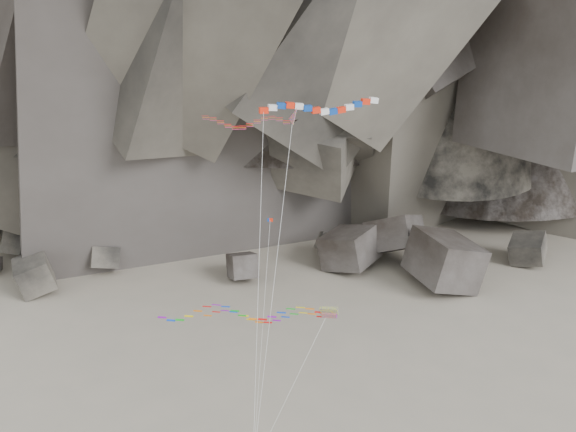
{
  "coord_description": "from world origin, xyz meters",
  "views": [
    {
      "loc": [
        1.31,
        -47.32,
        38.63
      ],
      "look_at": [
        2.26,
        6.0,
        18.89
      ],
      "focal_mm": 40.0,
      "sensor_mm": 36.0,
      "label": 1
    }
  ],
  "objects_px": {
    "delta_kite": "(243,121)",
    "pennant_kite": "(266,282)",
    "banner_kite": "(319,109)",
    "parafoil_kite": "(237,313)"
  },
  "relations": [
    {
      "from": "banner_kite",
      "to": "pennant_kite",
      "type": "relative_size",
      "value": 1.57
    },
    {
      "from": "delta_kite",
      "to": "parafoil_kite",
      "type": "xyz_separation_m",
      "value": [
        -0.69,
        -4.41,
        -15.14
      ]
    },
    {
      "from": "delta_kite",
      "to": "parafoil_kite",
      "type": "bearing_deg",
      "value": -112.85
    },
    {
      "from": "banner_kite",
      "to": "parafoil_kite",
      "type": "height_order",
      "value": "banner_kite"
    },
    {
      "from": "parafoil_kite",
      "to": "pennant_kite",
      "type": "distance_m",
      "value": 3.66
    },
    {
      "from": "delta_kite",
      "to": "pennant_kite",
      "type": "height_order",
      "value": "delta_kite"
    },
    {
      "from": "delta_kite",
      "to": "parafoil_kite",
      "type": "distance_m",
      "value": 15.79
    },
    {
      "from": "banner_kite",
      "to": "parafoil_kite",
      "type": "xyz_separation_m",
      "value": [
        -6.98,
        -6.18,
        -15.79
      ]
    },
    {
      "from": "delta_kite",
      "to": "parafoil_kite",
      "type": "height_order",
      "value": "delta_kite"
    },
    {
      "from": "banner_kite",
      "to": "pennant_kite",
      "type": "bearing_deg",
      "value": -154.71
    }
  ]
}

